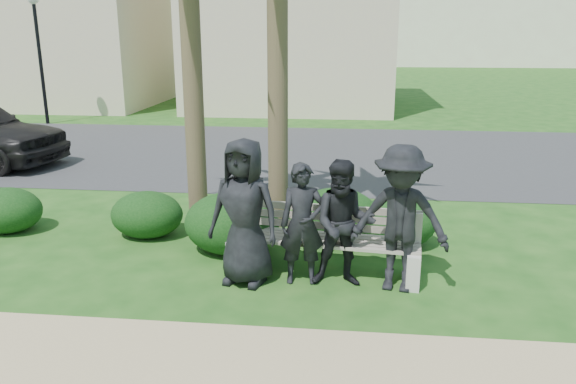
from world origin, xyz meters
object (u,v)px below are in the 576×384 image
Objects in this scene: man_b at (302,224)px; man_d at (400,219)px; park_bench at (323,246)px; man_c at (344,224)px; street_lamp at (37,36)px; man_a at (244,212)px.

man_b is 0.85× the size of man_d.
park_bench is at bearing 39.77° from man_b.
park_bench is at bearing 129.87° from man_c.
street_lamp is 2.67× the size of man_c.
street_lamp is 2.36× the size of man_d.
man_a reaches higher than man_b.
street_lamp is 15.86m from man_c.
man_d is at bearing 12.83° from man_a.
street_lamp is 15.54m from park_bench.
man_c is (0.51, -0.02, 0.03)m from man_b.
man_a is 1.90m from man_d.
street_lamp is 16.34m from man_d.
man_d is at bearing -10.86° from man_b.
man_c is at bearing -41.92° from park_bench.
man_d reaches higher than man_c.
man_a is 1.20× the size of man_b.
man_a is at bearing -169.07° from man_d.
man_a is (-0.97, -0.34, 0.54)m from park_bench.
park_bench is at bearing 32.37° from man_a.
street_lamp reaches higher than park_bench.
park_bench is 1.58× the size of man_c.
street_lamp is 2.31× the size of man_a.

